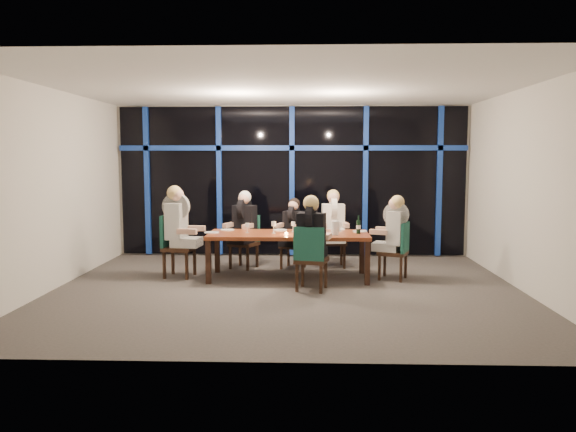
{
  "coord_description": "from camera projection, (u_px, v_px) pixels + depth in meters",
  "views": [
    {
      "loc": [
        0.3,
        -8.24,
        1.98
      ],
      "look_at": [
        0.0,
        0.6,
        1.05
      ],
      "focal_mm": 35.0,
      "sensor_mm": 36.0,
      "label": 1
    }
  ],
  "objects": [
    {
      "name": "room",
      "position": [
        287.0,
        154.0,
        8.2
      ],
      "size": [
        7.04,
        7.0,
        3.02
      ],
      "color": "#4F4A46",
      "rests_on": "ground"
    },
    {
      "name": "window_wall",
      "position": [
        293.0,
        179.0,
        11.16
      ],
      "size": [
        6.86,
        0.43,
        2.94
      ],
      "color": "black",
      "rests_on": "ground"
    },
    {
      "name": "dining_table",
      "position": [
        288.0,
        237.0,
        9.13
      ],
      "size": [
        2.6,
        1.0,
        0.75
      ],
      "color": "brown",
      "rests_on": "ground"
    },
    {
      "name": "chair_far_left",
      "position": [
        246.0,
        238.0,
        10.07
      ],
      "size": [
        0.57,
        0.57,
        0.94
      ],
      "rotation": [
        0.0,
        0.0,
        -0.4
      ],
      "color": "black",
      "rests_on": "ground"
    },
    {
      "name": "chair_far_mid",
      "position": [
        295.0,
        241.0,
        10.06
      ],
      "size": [
        0.52,
        0.52,
        0.86
      ],
      "rotation": [
        0.0,
        0.0,
        -0.38
      ],
      "color": "black",
      "rests_on": "ground"
    },
    {
      "name": "chair_far_right",
      "position": [
        333.0,
        237.0,
        10.18
      ],
      "size": [
        0.48,
        0.48,
        0.95
      ],
      "rotation": [
        0.0,
        0.0,
        0.09
      ],
      "color": "black",
      "rests_on": "ground"
    },
    {
      "name": "chair_end_left",
      "position": [
        174.0,
        242.0,
        9.27
      ],
      "size": [
        0.54,
        0.54,
        1.03
      ],
      "rotation": [
        0.0,
        0.0,
        1.44
      ],
      "color": "black",
      "rests_on": "ground"
    },
    {
      "name": "chair_end_right",
      "position": [
        398.0,
        248.0,
        9.05
      ],
      "size": [
        0.57,
        0.57,
        0.94
      ],
      "rotation": [
        0.0,
        0.0,
        4.33
      ],
      "color": "black",
      "rests_on": "ground"
    },
    {
      "name": "chair_near_mid",
      "position": [
        310.0,
        255.0,
        8.26
      ],
      "size": [
        0.54,
        0.54,
        0.97
      ],
      "rotation": [
        0.0,
        0.0,
        2.91
      ],
      "color": "black",
      "rests_on": "ground"
    },
    {
      "name": "diner_far_left",
      "position": [
        244.0,
        218.0,
        9.96
      ],
      "size": [
        0.59,
        0.65,
        0.92
      ],
      "rotation": [
        0.0,
        0.0,
        -0.4
      ],
      "color": "black",
      "rests_on": "ground"
    },
    {
      "name": "diner_far_mid",
      "position": [
        293.0,
        223.0,
        9.95
      ],
      "size": [
        0.53,
        0.59,
        0.83
      ],
      "rotation": [
        0.0,
        0.0,
        -0.38
      ],
      "color": "black",
      "rests_on": "ground"
    },
    {
      "name": "diner_far_right",
      "position": [
        333.0,
        217.0,
        10.06
      ],
      "size": [
        0.5,
        0.61,
        0.93
      ],
      "rotation": [
        0.0,
        0.0,
        0.09
      ],
      "color": "white",
      "rests_on": "ground"
    },
    {
      "name": "diner_end_left",
      "position": [
        179.0,
        218.0,
        9.22
      ],
      "size": [
        0.68,
        0.55,
        1.01
      ],
      "rotation": [
        0.0,
        0.0,
        1.44
      ],
      "color": "black",
      "rests_on": "ground"
    },
    {
      "name": "diner_end_right",
      "position": [
        394.0,
        225.0,
        9.04
      ],
      "size": [
        0.64,
        0.58,
        0.91
      ],
      "rotation": [
        0.0,
        0.0,
        4.33
      ],
      "color": "black",
      "rests_on": "ground"
    },
    {
      "name": "diner_near_mid",
      "position": [
        312.0,
        229.0,
        8.3
      ],
      "size": [
        0.55,
        0.65,
        0.95
      ],
      "rotation": [
        0.0,
        0.0,
        2.91
      ],
      "color": "black",
      "rests_on": "ground"
    },
    {
      "name": "plate_far_left",
      "position": [
        227.0,
        230.0,
        9.47
      ],
      "size": [
        0.24,
        0.24,
        0.01
      ],
      "primitive_type": "cylinder",
      "color": "white",
      "rests_on": "dining_table"
    },
    {
      "name": "plate_far_mid",
      "position": [
        280.0,
        230.0,
        9.45
      ],
      "size": [
        0.24,
        0.24,
        0.01
      ],
      "primitive_type": "cylinder",
      "color": "white",
      "rests_on": "dining_table"
    },
    {
      "name": "plate_far_right",
      "position": [
        338.0,
        229.0,
        9.52
      ],
      "size": [
        0.24,
        0.24,
        0.01
      ],
      "primitive_type": "cylinder",
      "color": "white",
      "rests_on": "dining_table"
    },
    {
      "name": "plate_end_left",
      "position": [
        212.0,
        232.0,
        9.15
      ],
      "size": [
        0.24,
        0.24,
        0.01
      ],
      "primitive_type": "cylinder",
      "color": "white",
      "rests_on": "dining_table"
    },
    {
      "name": "plate_end_right",
      "position": [
        360.0,
        231.0,
        9.28
      ],
      "size": [
        0.24,
        0.24,
        0.01
      ],
      "primitive_type": "cylinder",
      "color": "white",
      "rests_on": "dining_table"
    },
    {
      "name": "plate_near_mid",
      "position": [
        320.0,
        235.0,
        8.86
      ],
      "size": [
        0.24,
        0.24,
        0.01
      ],
      "primitive_type": "cylinder",
      "color": "white",
      "rests_on": "dining_table"
    },
    {
      "name": "wine_bottle",
      "position": [
        358.0,
        227.0,
        9.04
      ],
      "size": [
        0.07,
        0.07,
        0.3
      ],
      "rotation": [
        0.0,
        0.0,
        -0.16
      ],
      "color": "black",
      "rests_on": "dining_table"
    },
    {
      "name": "water_pitcher",
      "position": [
        335.0,
        228.0,
        8.89
      ],
      "size": [
        0.14,
        0.12,
        0.22
      ],
      "rotation": [
        0.0,
        0.0,
        0.21
      ],
      "color": "silver",
      "rests_on": "dining_table"
    },
    {
      "name": "tea_light",
      "position": [
        286.0,
        233.0,
        8.96
      ],
      "size": [
        0.05,
        0.05,
        0.03
      ],
      "primitive_type": "cylinder",
      "color": "#FFA54C",
      "rests_on": "dining_table"
    },
    {
      "name": "wine_glass_a",
      "position": [
        274.0,
        225.0,
        9.09
      ],
      "size": [
        0.08,
        0.08,
        0.19
      ],
      "color": "silver",
      "rests_on": "dining_table"
    },
    {
      "name": "wine_glass_b",
      "position": [
        293.0,
        224.0,
        9.27
      ],
      "size": [
        0.07,
        0.07,
        0.17
      ],
      "color": "silver",
      "rests_on": "dining_table"
    },
    {
      "name": "wine_glass_c",
      "position": [
        311.0,
        226.0,
        8.97
      ],
      "size": [
        0.07,
        0.07,
        0.18
      ],
      "color": "silver",
      "rests_on": "dining_table"
    },
    {
      "name": "wine_glass_d",
      "position": [
        247.0,
        226.0,
        9.14
      ],
      "size": [
        0.06,
        0.06,
        0.16
      ],
      "color": "silver",
      "rests_on": "dining_table"
    },
    {
      "name": "wine_glass_e",
      "position": [
        341.0,
        225.0,
        9.31
      ],
      "size": [
        0.06,
        0.06,
        0.16
      ],
      "color": "white",
      "rests_on": "dining_table"
    }
  ]
}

